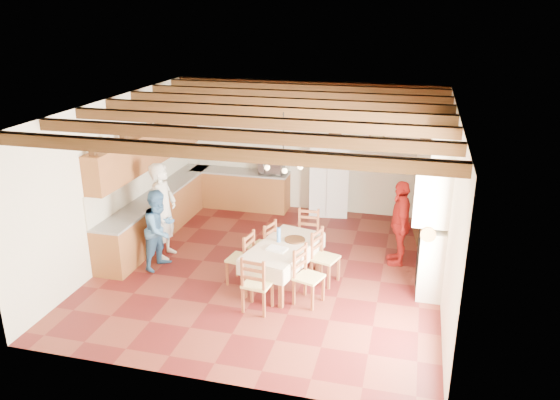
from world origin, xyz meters
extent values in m
cube|color=#511413|center=(0.00, 0.00, -0.01)|extent=(6.00, 6.50, 0.02)
cube|color=silver|center=(0.00, 0.00, 3.01)|extent=(6.00, 6.50, 0.02)
cube|color=#E9E3C6|center=(0.00, 3.26, 1.50)|extent=(6.00, 0.02, 3.00)
cube|color=#E9E3C6|center=(0.00, -3.26, 1.50)|extent=(6.00, 0.02, 3.00)
cube|color=#E9E3C6|center=(-3.01, 0.00, 1.50)|extent=(0.02, 6.50, 3.00)
cube|color=#E9E3C6|center=(3.01, 0.00, 1.50)|extent=(0.02, 6.50, 3.00)
cube|color=brown|center=(-2.70, 1.05, 0.43)|extent=(0.60, 4.30, 0.86)
cube|color=brown|center=(-1.55, 2.95, 0.43)|extent=(2.30, 0.60, 0.86)
cube|color=slate|center=(-2.70, 1.05, 0.88)|extent=(0.62, 4.30, 0.04)
cube|color=slate|center=(-1.55, 2.95, 0.88)|extent=(2.34, 0.62, 0.04)
cube|color=beige|center=(-2.98, 1.05, 1.20)|extent=(0.03, 4.30, 0.60)
cube|color=beige|center=(-1.55, 3.23, 1.20)|extent=(2.30, 0.03, 0.60)
cube|color=brown|center=(-2.83, 1.05, 1.85)|extent=(0.35, 4.20, 0.70)
cube|color=black|center=(1.55, 3.23, 1.85)|extent=(0.34, 0.03, 0.42)
cube|color=white|center=(0.55, 3.11, 0.86)|extent=(0.95, 0.82, 1.73)
cube|color=beige|center=(0.35, -0.47, 0.70)|extent=(1.20, 1.80, 0.05)
cube|color=brown|center=(-0.15, -1.11, 0.34)|extent=(0.08, 0.08, 0.68)
cube|color=brown|center=(0.52, -1.26, 0.34)|extent=(0.08, 0.08, 0.68)
cube|color=brown|center=(0.19, 0.33, 0.34)|extent=(0.08, 0.08, 0.68)
cube|color=brown|center=(0.85, 0.17, 0.34)|extent=(0.08, 0.08, 0.68)
torus|color=black|center=(0.35, -0.47, 2.25)|extent=(0.47, 0.47, 0.03)
imported|color=beige|center=(-2.08, 0.03, 0.93)|extent=(0.49, 0.71, 1.86)
imported|color=teal|center=(-1.97, -0.40, 0.75)|extent=(0.73, 0.84, 1.49)
imported|color=#AF1D19|center=(2.24, 0.85, 0.81)|extent=(0.52, 0.99, 1.61)
imported|color=silver|center=(-0.78, 2.95, 1.06)|extent=(0.61, 0.43, 0.32)
imported|color=#332311|center=(0.64, 3.11, 1.88)|extent=(0.33, 0.33, 0.31)
camera|label=1|loc=(2.40, -8.67, 4.61)|focal=35.00mm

